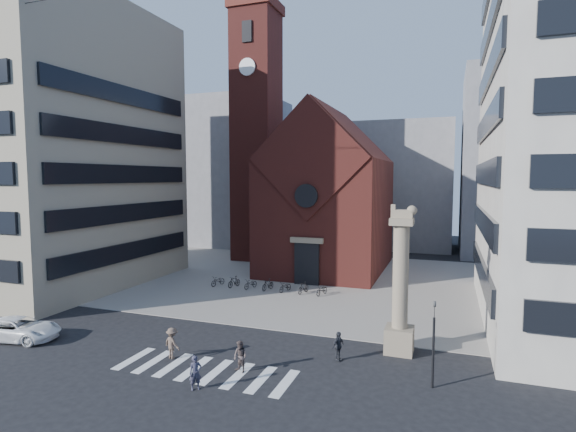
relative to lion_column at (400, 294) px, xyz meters
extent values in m
plane|color=black|center=(-10.01, -3.00, -3.46)|extent=(120.00, 120.00, 0.00)
cube|color=gray|center=(-10.01, 16.00, -3.43)|extent=(46.00, 30.00, 0.05)
cube|color=maroon|center=(-10.01, 22.00, 2.54)|extent=(12.00, 16.00, 12.00)
cube|color=#56241B|center=(-10.01, 22.40, 8.54)|extent=(12.00, 15.40, 12.00)
cube|color=maroon|center=(-10.01, 14.05, 8.54)|extent=(11.76, 0.50, 11.76)
cylinder|color=black|center=(-10.01, 13.60, 5.04)|extent=(2.20, 0.30, 2.20)
cube|color=black|center=(-10.01, 13.85, -1.46)|extent=(2.40, 0.30, 4.00)
cube|color=gray|center=(-10.01, 13.80, 0.84)|extent=(3.20, 0.40, 0.50)
cube|color=maroon|center=(-20.01, 25.00, 11.54)|extent=(5.00, 5.00, 30.00)
cube|color=#56241B|center=(-20.01, 25.00, 27.14)|extent=(5.50, 5.50, 1.20)
cylinder|color=white|center=(-20.01, 22.40, 19.54)|extent=(2.00, 0.20, 2.00)
cube|color=black|center=(-20.01, 22.40, 23.54)|extent=(1.20, 0.20, 2.40)
cube|color=gray|center=(-34.01, 7.00, 9.54)|extent=(18.00, 20.00, 26.00)
cube|color=gray|center=(-30.01, 37.00, 7.54)|extent=(16.00, 14.00, 22.00)
cube|color=gray|center=(-4.01, 42.00, 5.54)|extent=(14.00, 12.00, 18.00)
cube|color=gray|center=(11.99, 39.00, 8.54)|extent=(16.00, 14.00, 24.00)
cube|color=gray|center=(-0.01, 0.00, -2.71)|extent=(1.60, 1.60, 1.50)
cylinder|color=gray|center=(-0.01, 0.00, 1.04)|extent=(0.90, 0.90, 6.00)
cube|color=gray|center=(-0.01, 0.00, 4.24)|extent=(1.30, 1.30, 0.40)
cube|color=gray|center=(-0.01, 0.00, 4.64)|extent=(1.20, 0.50, 0.55)
sphere|color=gray|center=(0.54, 0.00, 4.89)|extent=(0.56, 0.56, 0.56)
cube|color=gray|center=(-0.51, 0.00, 5.04)|extent=(0.25, 0.15, 0.35)
cylinder|color=black|center=(1.99, -4.00, -1.71)|extent=(0.12, 0.12, 3.50)
imported|color=black|center=(1.99, -4.00, 0.44)|extent=(0.13, 0.16, 0.80)
imported|color=white|center=(-22.77, -6.05, -2.75)|extent=(5.46, 3.32, 1.41)
imported|color=#313043|center=(-8.76, -8.05, -2.63)|extent=(0.71, 0.71, 1.66)
imported|color=#4E403E|center=(-7.58, -5.57, -2.62)|extent=(0.99, 0.89, 1.66)
imported|color=#282A30|center=(-3.09, -2.37, -2.63)|extent=(0.77, 1.05, 1.65)
imported|color=brown|center=(-11.99, -5.23, -2.58)|extent=(1.29, 0.97, 1.76)
imported|color=black|center=(-17.76, 10.68, -2.96)|extent=(1.03, 1.81, 0.90)
imported|color=black|center=(-16.08, 10.68, -2.91)|extent=(0.89, 1.73, 1.00)
imported|color=black|center=(-14.39, 10.68, -2.96)|extent=(1.03, 1.81, 0.90)
imported|color=black|center=(-12.70, 10.68, -2.91)|extent=(0.89, 1.73, 1.00)
imported|color=black|center=(-11.01, 10.68, -2.96)|extent=(1.03, 1.81, 0.90)
imported|color=black|center=(-9.33, 10.68, -2.91)|extent=(0.89, 1.73, 1.00)
imported|color=black|center=(-7.64, 10.68, -2.96)|extent=(1.03, 1.81, 0.90)
camera|label=1|loc=(2.50, -26.17, 6.76)|focal=28.00mm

